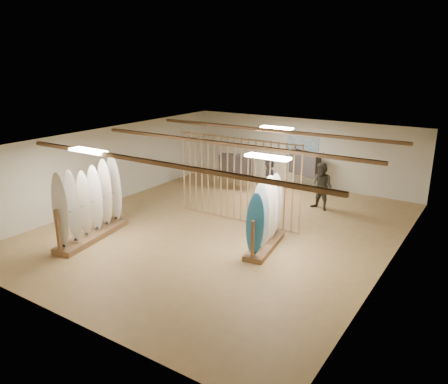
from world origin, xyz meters
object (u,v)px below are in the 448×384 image
Objects in this scene: shopper_b at (322,184)px; clothing_rack_a at (236,166)px; clothing_rack_b at (305,163)px; rack_left at (91,214)px; rack_right at (265,226)px; shopper_a at (270,181)px.

clothing_rack_a is at bearing -172.03° from shopper_b.
clothing_rack_b is at bearing 23.45° from clothing_rack_a.
clothing_rack_b is (2.26, 1.64, 0.06)m from clothing_rack_a.
rack_left is 1.32× the size of rack_right.
shopper_a is at bearing -67.79° from clothing_rack_b.
rack_right reaches higher than shopper_b.
shopper_b is (1.53, -2.05, -0.12)m from clothing_rack_b.
clothing_rack_b is at bearing -51.45° from shopper_a.
shopper_a is at bearing 106.19° from rack_right.
shopper_b is at bearing 79.54° from rack_right.
rack_left is 6.67m from clothing_rack_a.
rack_right is 6.25m from clothing_rack_b.
shopper_b reaches higher than clothing_rack_a.
shopper_a is (2.26, -1.39, 0.03)m from clothing_rack_a.
rack_right is 4.03m from shopper_b.
shopper_b is at bearing -31.07° from clothing_rack_b.
clothing_rack_b is at bearing 140.86° from shopper_b.
shopper_a reaches higher than rack_right.
clothing_rack_b is 0.79× the size of shopper_a.
rack_right is at bearing 153.86° from shopper_a.
rack_right is at bearing -54.48° from clothing_rack_b.
rack_right is at bearing -62.67° from clothing_rack_a.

